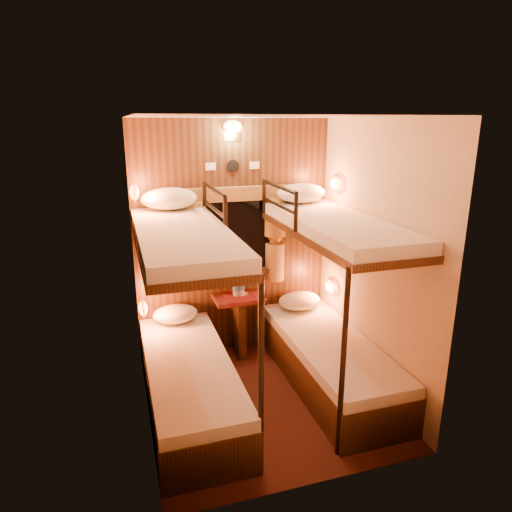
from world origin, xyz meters
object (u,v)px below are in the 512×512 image
object	(u,v)px
bunk_right	(330,328)
table	(239,318)
bottle_left	(236,287)
bunk_left	(188,348)
bottle_right	(241,285)

from	to	relation	value
bunk_right	table	world-z (taller)	bunk_right
bunk_right	bottle_left	xyz separation A→B (m)	(-0.67, 0.81, 0.19)
bunk_left	bunk_right	distance (m)	1.30
bunk_right	table	distance (m)	1.02
bunk_left	bottle_right	bearing A→B (deg)	49.97
table	bottle_right	xyz separation A→B (m)	(0.03, 0.03, 0.35)
bunk_left	table	xyz separation A→B (m)	(0.65, 0.78, -0.14)
bunk_left	bunk_right	size ratio (longest dim) A/B	1.00
bunk_left	bottle_left	distance (m)	1.04
bunk_left	bunk_right	bearing A→B (deg)	0.00
table	bottle_left	bearing A→B (deg)	131.01
bunk_left	table	size ratio (longest dim) A/B	2.90
bottle_left	bunk_left	bearing A→B (deg)	-127.84
table	bottle_right	size ratio (longest dim) A/B	2.50
table	bottle_left	size ratio (longest dim) A/B	2.87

